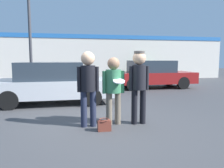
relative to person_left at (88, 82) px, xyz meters
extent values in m
plane|color=#3F3F42|center=(0.39, 0.15, -1.08)|extent=(56.00, 56.00, 0.00)
cube|color=silver|center=(0.39, 11.50, 0.64)|extent=(24.00, 0.18, 3.43)
cube|color=#2666B2|center=(0.39, 11.39, 2.20)|extent=(24.00, 0.04, 0.30)
cylinder|color=#1E2338|center=(-0.11, 0.00, -0.65)|extent=(0.15, 0.15, 0.86)
cylinder|color=#1E2338|center=(0.11, 0.00, -0.65)|extent=(0.15, 0.15, 0.86)
cylinder|color=black|center=(0.00, 0.00, 0.08)|extent=(0.35, 0.35, 0.61)
cylinder|color=black|center=(-0.21, 0.00, 0.06)|extent=(0.09, 0.09, 0.59)
cylinder|color=black|center=(0.21, 0.00, 0.06)|extent=(0.09, 0.09, 0.59)
sphere|color=tan|center=(0.00, 0.00, 0.55)|extent=(0.32, 0.32, 0.32)
cylinder|color=#665B4C|center=(0.51, 0.06, -0.68)|extent=(0.15, 0.15, 0.80)
cylinder|color=#665B4C|center=(0.73, 0.06, -0.68)|extent=(0.15, 0.15, 0.80)
cylinder|color=#33724C|center=(0.62, 0.06, 0.00)|extent=(0.38, 0.38, 0.56)
cylinder|color=#33724C|center=(0.39, 0.06, -0.02)|extent=(0.09, 0.09, 0.55)
cylinder|color=#33724C|center=(0.85, 0.06, -0.02)|extent=(0.09, 0.09, 0.55)
sphere|color=#8C664C|center=(0.62, 0.06, 0.43)|extent=(0.30, 0.30, 0.30)
cylinder|color=silver|center=(0.69, -0.22, 0.03)|extent=(0.28, 0.27, 0.11)
cylinder|color=black|center=(1.14, -0.02, -0.65)|extent=(0.15, 0.15, 0.86)
cylinder|color=black|center=(1.36, -0.02, -0.65)|extent=(0.15, 0.15, 0.86)
cylinder|color=black|center=(1.25, -0.02, 0.09)|extent=(0.34, 0.34, 0.61)
cylinder|color=black|center=(1.04, -0.02, 0.07)|extent=(0.09, 0.09, 0.59)
cylinder|color=black|center=(1.46, -0.02, 0.07)|extent=(0.09, 0.09, 0.59)
sphere|color=tan|center=(1.25, -0.02, 0.56)|extent=(0.32, 0.32, 0.32)
cylinder|color=#4C4742|center=(1.25, -0.02, 0.70)|extent=(0.26, 0.26, 0.06)
cube|color=#B7BABF|center=(-0.97, 3.09, -0.51)|extent=(4.31, 1.88, 0.61)
cube|color=#28333D|center=(-1.06, 3.09, 0.11)|extent=(2.24, 1.62, 0.63)
cylinder|color=black|center=(0.37, 3.93, -0.77)|extent=(0.62, 0.22, 0.62)
cylinder|color=black|center=(0.37, 2.25, -0.77)|extent=(0.62, 0.22, 0.62)
cylinder|color=black|center=(-2.31, 3.93, -0.77)|extent=(0.62, 0.22, 0.62)
cylinder|color=black|center=(-2.31, 2.25, -0.77)|extent=(0.62, 0.22, 0.62)
cube|color=maroon|center=(4.22, 6.31, -0.50)|extent=(4.57, 1.86, 0.60)
cube|color=#28333D|center=(4.12, 6.31, 0.13)|extent=(2.38, 1.60, 0.64)
cylinder|color=black|center=(5.63, 7.15, -0.75)|extent=(0.67, 0.22, 0.67)
cylinder|color=black|center=(5.63, 5.48, -0.75)|extent=(0.67, 0.22, 0.67)
cylinder|color=black|center=(2.80, 7.15, -0.75)|extent=(0.67, 0.22, 0.67)
cylinder|color=black|center=(2.80, 5.48, -0.75)|extent=(0.67, 0.22, 0.67)
cylinder|color=#38383D|center=(-1.93, 4.56, 1.99)|extent=(0.12, 0.12, 6.14)
sphere|color=#387A3D|center=(5.14, 10.58, -0.34)|extent=(1.47, 1.47, 1.47)
cube|color=brown|center=(0.31, -0.40, -0.96)|extent=(0.30, 0.14, 0.24)
torus|color=brown|center=(0.31, -0.40, -0.81)|extent=(0.23, 0.23, 0.02)
camera|label=1|loc=(-0.50, -5.11, 0.54)|focal=35.00mm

